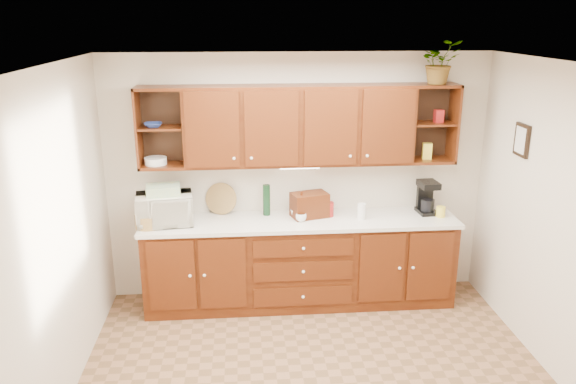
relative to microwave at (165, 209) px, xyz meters
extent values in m
plane|color=white|center=(1.37, -1.43, 1.51)|extent=(4.00, 4.00, 0.00)
plane|color=beige|center=(1.37, 0.32, 0.21)|extent=(4.00, 0.00, 4.00)
plane|color=beige|center=(-0.63, -1.43, 0.21)|extent=(0.00, 3.50, 3.50)
plane|color=beige|center=(3.37, -1.43, 0.21)|extent=(0.00, 3.50, 3.50)
cube|color=#391206|center=(1.37, 0.02, -0.64)|extent=(3.20, 0.60, 0.90)
cube|color=silver|center=(1.37, 0.01, -0.17)|extent=(3.24, 0.64, 0.04)
cube|color=#391206|center=(1.37, 0.15, 0.80)|extent=(2.30, 0.33, 0.80)
cube|color=black|center=(-0.01, 0.31, 0.80)|extent=(0.45, 0.02, 0.80)
cube|color=black|center=(2.74, 0.31, 0.80)|extent=(0.45, 0.02, 0.80)
cube|color=#391206|center=(-0.01, 0.15, 0.80)|extent=(0.43, 0.30, 0.02)
cube|color=#391206|center=(2.74, 0.15, 0.80)|extent=(0.43, 0.30, 0.02)
cube|color=#391206|center=(2.74, 0.15, 1.18)|extent=(0.45, 0.33, 0.03)
cube|color=white|center=(1.37, 0.10, 0.38)|extent=(0.40, 0.05, 0.02)
cube|color=black|center=(3.35, -0.53, 0.76)|extent=(0.03, 0.24, 0.30)
cylinder|color=olive|center=(-0.15, -0.08, -0.09)|extent=(0.27, 0.27, 0.13)
imported|color=beige|center=(0.00, 0.00, 0.00)|extent=(0.59, 0.44, 0.31)
cube|color=#DBD367|center=(0.00, 0.00, 0.20)|extent=(0.35, 0.28, 0.10)
cylinder|color=black|center=(1.03, 0.18, 0.01)|extent=(0.10, 0.10, 0.33)
cylinder|color=olive|center=(0.55, 0.26, -0.14)|extent=(0.35, 0.17, 0.33)
cube|color=#391206|center=(1.47, 0.09, -0.03)|extent=(0.41, 0.32, 0.26)
cylinder|color=#391206|center=(1.38, 0.03, 0.00)|extent=(0.02, 0.02, 0.30)
cylinder|color=#391206|center=(1.38, 0.03, -0.14)|extent=(0.12, 0.12, 0.02)
imported|color=white|center=(1.45, 0.06, -0.11)|extent=(0.14, 0.14, 0.09)
imported|color=white|center=(1.32, 0.08, -0.11)|extent=(0.14, 0.14, 0.09)
imported|color=white|center=(1.37, -0.05, -0.11)|extent=(0.14, 0.14, 0.09)
cylinder|color=maroon|center=(1.67, 0.08, -0.08)|extent=(0.12, 0.12, 0.15)
cylinder|color=white|center=(1.99, -0.03, -0.07)|extent=(0.11, 0.11, 0.16)
cylinder|color=yellow|center=(2.83, -0.03, -0.10)|extent=(0.12, 0.12, 0.11)
cube|color=black|center=(2.72, 0.09, -0.13)|extent=(0.20, 0.25, 0.04)
cube|color=black|center=(2.72, 0.18, 0.01)|extent=(0.17, 0.07, 0.30)
cube|color=black|center=(2.72, 0.09, 0.16)|extent=(0.20, 0.25, 0.07)
cylinder|color=black|center=(2.72, 0.07, -0.06)|extent=(0.15, 0.15, 0.13)
imported|color=navy|center=(-0.07, 0.12, 0.83)|extent=(0.20, 0.20, 0.04)
cylinder|color=white|center=(-0.08, 0.15, 0.46)|extent=(0.26, 0.26, 0.07)
cube|color=yellow|center=(2.69, 0.14, 0.51)|extent=(0.10, 0.09, 0.16)
cube|color=maroon|center=(2.79, 0.15, 0.87)|extent=(0.09, 0.08, 0.13)
imported|color=#999999|center=(2.75, 0.11, 1.41)|extent=(0.42, 0.37, 0.43)
camera|label=1|loc=(0.79, -5.38, 1.84)|focal=35.00mm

